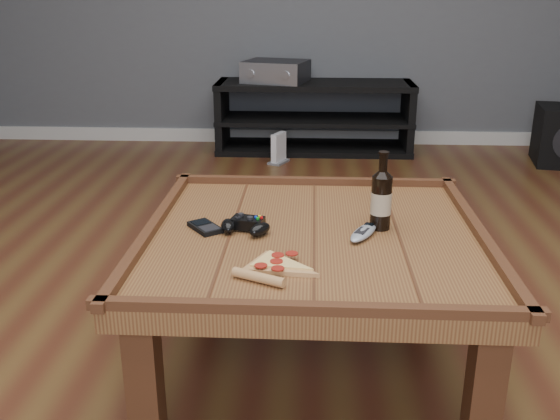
{
  "coord_description": "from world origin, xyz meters",
  "views": [
    {
      "loc": [
        -0.01,
        -1.72,
        1.14
      ],
      "look_at": [
        -0.1,
        0.0,
        0.52
      ],
      "focal_mm": 40.0,
      "sensor_mm": 36.0,
      "label": 1
    }
  ],
  "objects_px": {
    "game_console": "(279,149)",
    "media_console": "(314,117)",
    "av_receiver": "(276,71)",
    "pizza_slice": "(274,267)",
    "beer_bottle": "(381,198)",
    "smartphone": "(205,227)",
    "game_controller": "(245,225)",
    "remote_control": "(364,232)",
    "coffee_table": "(314,251)"
  },
  "relations": [
    {
      "from": "game_console",
      "to": "media_console",
      "type": "bearing_deg",
      "value": 80.77
    },
    {
      "from": "media_console",
      "to": "av_receiver",
      "type": "distance_m",
      "value": 0.43
    },
    {
      "from": "av_receiver",
      "to": "pizza_slice",
      "type": "bearing_deg",
      "value": -71.48
    },
    {
      "from": "beer_bottle",
      "to": "av_receiver",
      "type": "bearing_deg",
      "value": 100.01
    },
    {
      "from": "pizza_slice",
      "to": "beer_bottle",
      "type": "bearing_deg",
      "value": 70.6
    },
    {
      "from": "smartphone",
      "to": "av_receiver",
      "type": "height_order",
      "value": "av_receiver"
    },
    {
      "from": "av_receiver",
      "to": "game_controller",
      "type": "bearing_deg",
      "value": -73.27
    },
    {
      "from": "media_console",
      "to": "remote_control",
      "type": "distance_m",
      "value": 2.78
    },
    {
      "from": "game_controller",
      "to": "media_console",
      "type": "bearing_deg",
      "value": 99.24
    },
    {
      "from": "coffee_table",
      "to": "pizza_slice",
      "type": "xyz_separation_m",
      "value": [
        -0.1,
        -0.26,
        0.07
      ]
    },
    {
      "from": "media_console",
      "to": "smartphone",
      "type": "height_order",
      "value": "media_console"
    },
    {
      "from": "beer_bottle",
      "to": "pizza_slice",
      "type": "relative_size",
      "value": 0.81
    },
    {
      "from": "remote_control",
      "to": "game_console",
      "type": "xyz_separation_m",
      "value": [
        -0.38,
        2.41,
        -0.37
      ]
    },
    {
      "from": "av_receiver",
      "to": "coffee_table",
      "type": "bearing_deg",
      "value": -69.01
    },
    {
      "from": "pizza_slice",
      "to": "remote_control",
      "type": "distance_m",
      "value": 0.35
    },
    {
      "from": "coffee_table",
      "to": "av_receiver",
      "type": "xyz_separation_m",
      "value": [
        -0.28,
        2.74,
        0.18
      ]
    },
    {
      "from": "media_console",
      "to": "pizza_slice",
      "type": "bearing_deg",
      "value": -91.97
    },
    {
      "from": "coffee_table",
      "to": "av_receiver",
      "type": "height_order",
      "value": "av_receiver"
    },
    {
      "from": "smartphone",
      "to": "beer_bottle",
      "type": "bearing_deg",
      "value": -33.15
    },
    {
      "from": "coffee_table",
      "to": "remote_control",
      "type": "relative_size",
      "value": 6.05
    },
    {
      "from": "beer_bottle",
      "to": "smartphone",
      "type": "xyz_separation_m",
      "value": [
        -0.53,
        -0.04,
        -0.09
      ]
    },
    {
      "from": "smartphone",
      "to": "game_console",
      "type": "relative_size",
      "value": 0.64
    },
    {
      "from": "pizza_slice",
      "to": "remote_control",
      "type": "xyz_separation_m",
      "value": [
        0.25,
        0.25,
        0.0
      ]
    },
    {
      "from": "media_console",
      "to": "game_controller",
      "type": "height_order",
      "value": "media_console"
    },
    {
      "from": "beer_bottle",
      "to": "smartphone",
      "type": "relative_size",
      "value": 1.82
    },
    {
      "from": "game_controller",
      "to": "av_receiver",
      "type": "height_order",
      "value": "av_receiver"
    },
    {
      "from": "game_controller",
      "to": "pizza_slice",
      "type": "relative_size",
      "value": 0.55
    },
    {
      "from": "game_console",
      "to": "smartphone",
      "type": "bearing_deg",
      "value": -67.56
    },
    {
      "from": "smartphone",
      "to": "remote_control",
      "type": "height_order",
      "value": "remote_control"
    },
    {
      "from": "smartphone",
      "to": "remote_control",
      "type": "relative_size",
      "value": 0.77
    },
    {
      "from": "beer_bottle",
      "to": "game_controller",
      "type": "relative_size",
      "value": 1.45
    },
    {
      "from": "beer_bottle",
      "to": "game_console",
      "type": "height_order",
      "value": "beer_bottle"
    },
    {
      "from": "remote_control",
      "to": "av_receiver",
      "type": "distance_m",
      "value": 2.8
    },
    {
      "from": "media_console",
      "to": "smartphone",
      "type": "distance_m",
      "value": 2.77
    },
    {
      "from": "remote_control",
      "to": "av_receiver",
      "type": "xyz_separation_m",
      "value": [
        -0.42,
        2.76,
        0.11
      ]
    },
    {
      "from": "game_controller",
      "to": "av_receiver",
      "type": "distance_m",
      "value": 2.75
    },
    {
      "from": "media_console",
      "to": "pizza_slice",
      "type": "distance_m",
      "value": 3.02
    },
    {
      "from": "coffee_table",
      "to": "media_console",
      "type": "distance_m",
      "value": 2.75
    },
    {
      "from": "smartphone",
      "to": "coffee_table",
      "type": "bearing_deg",
      "value": -39.22
    },
    {
      "from": "game_controller",
      "to": "game_console",
      "type": "distance_m",
      "value": 2.43
    },
    {
      "from": "pizza_slice",
      "to": "remote_control",
      "type": "height_order",
      "value": "pizza_slice"
    },
    {
      "from": "pizza_slice",
      "to": "smartphone",
      "type": "xyz_separation_m",
      "value": [
        -0.23,
        0.27,
        -0.0
      ]
    },
    {
      "from": "game_controller",
      "to": "remote_control",
      "type": "bearing_deg",
      "value": 11.36
    },
    {
      "from": "pizza_slice",
      "to": "coffee_table",
      "type": "bearing_deg",
      "value": 93.09
    },
    {
      "from": "av_receiver",
      "to": "remote_control",
      "type": "bearing_deg",
      "value": -66.09
    },
    {
      "from": "smartphone",
      "to": "pizza_slice",
      "type": "bearing_deg",
      "value": -87.75
    },
    {
      "from": "game_controller",
      "to": "pizza_slice",
      "type": "height_order",
      "value": "game_controller"
    },
    {
      "from": "coffee_table",
      "to": "game_console",
      "type": "bearing_deg",
      "value": 95.67
    },
    {
      "from": "pizza_slice",
      "to": "media_console",
      "type": "bearing_deg",
      "value": 112.74
    },
    {
      "from": "coffee_table",
      "to": "smartphone",
      "type": "distance_m",
      "value": 0.34
    }
  ]
}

